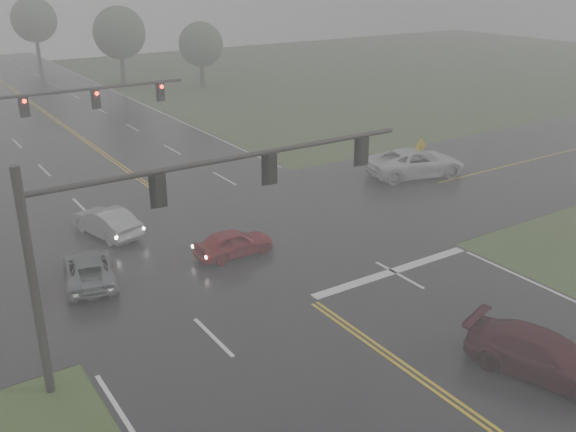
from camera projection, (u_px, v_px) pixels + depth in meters
main_road at (240, 251)px, 30.09m from camera, size 18.00×160.00×0.02m
cross_street at (220, 237)px, 31.64m from camera, size 120.00×14.00×0.02m
stop_bar at (393, 272)px, 28.04m from camera, size 8.50×0.50×0.01m
sedan_maroon at (540, 375)px, 21.04m from camera, size 3.47×5.40×1.46m
sedan_red at (234, 256)px, 29.61m from camera, size 3.71×1.51×1.26m
sedan_silver at (108, 235)px, 31.82m from camera, size 2.48×4.46×1.39m
car_grey at (91, 283)px, 27.11m from camera, size 2.92×4.69×1.21m
pickup_white at (415, 176)px, 40.67m from camera, size 6.78×4.32×1.74m
signal_gantry_near at (166, 209)px, 20.56m from camera, size 13.93×0.32×7.41m
signal_gantry_far at (30, 118)px, 34.05m from camera, size 12.94×0.35×6.95m
sign_diamond_east at (420, 151)px, 39.90m from camera, size 1.05×0.11×2.51m
tree_ne_a at (119, 33)px, 70.16m from camera, size 5.69×5.69×8.36m
tree_e_near at (201, 45)px, 68.05m from camera, size 4.71×4.71×6.92m
tree_n_far at (34, 20)px, 84.32m from camera, size 5.86×5.86×8.61m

